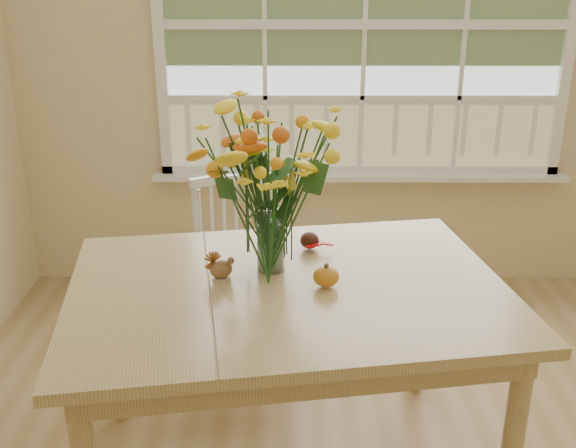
{
  "coord_description": "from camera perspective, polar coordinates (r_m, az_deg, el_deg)",
  "views": [
    {
      "loc": [
        -0.4,
        -1.61,
        1.87
      ],
      "look_at": [
        -0.41,
        0.53,
        1.03
      ],
      "focal_mm": 42.0,
      "sensor_mm": 36.0,
      "label": 1
    }
  ],
  "objects": [
    {
      "name": "dining_table",
      "position": [
        2.41,
        -0.0,
        -7.11
      ],
      "size": [
        1.67,
        1.31,
        0.81
      ],
      "rotation": [
        0.0,
        0.0,
        0.16
      ],
      "color": "tan",
      "rests_on": "floor"
    },
    {
      "name": "dark_gourd",
      "position": [
        2.64,
        1.84,
        -1.46
      ],
      "size": [
        0.13,
        0.07,
        0.07
      ],
      "color": "#38160F",
      "rests_on": "dining_table"
    },
    {
      "name": "windsor_chair",
      "position": [
        3.23,
        -4.07,
        -3.48
      ],
      "size": [
        0.51,
        0.49,
        0.92
      ],
      "rotation": [
        0.0,
        0.0,
        0.23
      ],
      "color": "white",
      "rests_on": "floor"
    },
    {
      "name": "wall_back",
      "position": [
        3.91,
        6.35,
        13.58
      ],
      "size": [
        4.0,
        0.02,
        2.7
      ],
      "primitive_type": "cube",
      "color": "beige",
      "rests_on": "floor"
    },
    {
      "name": "window",
      "position": [
        3.85,
        6.53,
        16.17
      ],
      "size": [
        2.42,
        0.12,
        1.74
      ],
      "color": "silver",
      "rests_on": "wall_back"
    },
    {
      "name": "pumpkin",
      "position": [
        2.34,
        3.24,
        -4.54
      ],
      "size": [
        0.09,
        0.09,
        0.07
      ],
      "primitive_type": "ellipsoid",
      "color": "#C36C16",
      "rests_on": "dining_table"
    },
    {
      "name": "flower_vase",
      "position": [
        2.36,
        -1.52,
        3.63
      ],
      "size": [
        0.47,
        0.47,
        0.56
      ],
      "color": "white",
      "rests_on": "dining_table"
    },
    {
      "name": "turkey_figurine",
      "position": [
        2.39,
        -5.67,
        -3.84
      ],
      "size": [
        0.1,
        0.09,
        0.1
      ],
      "rotation": [
        0.0,
        0.0,
        0.45
      ],
      "color": "#CCB78C",
      "rests_on": "dining_table"
    }
  ]
}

